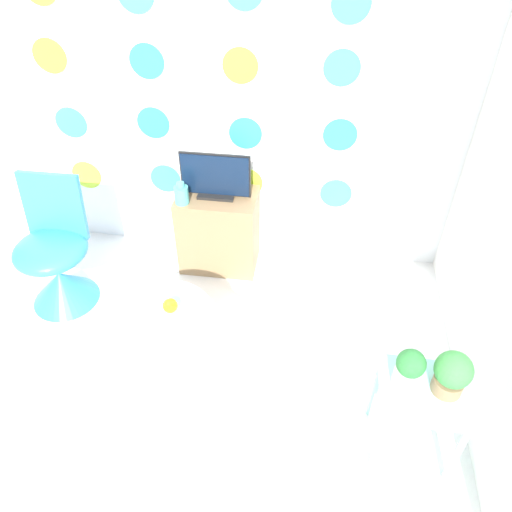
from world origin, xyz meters
TOP-DOWN VIEW (x-y plane):
  - ground_plane at (0.00, 0.00)m, footprint 12.00×12.00m
  - wall_back_dotted at (0.00, 1.98)m, footprint 4.30×0.05m
  - bathtub at (0.05, 0.72)m, footprint 1.03×0.67m
  - rubber_duck at (0.10, 0.75)m, footprint 0.07×0.08m
  - chair at (-0.81, 1.27)m, footprint 0.45×0.45m
  - tv_cabinet at (0.13, 1.76)m, footprint 0.52×0.34m
  - tv at (0.13, 1.76)m, footprint 0.45×0.12m
  - vase at (-0.07, 1.66)m, footprint 0.09×0.09m
  - side_table at (1.33, 0.51)m, footprint 0.40×0.36m
  - potted_plant_left at (1.24, 0.53)m, footprint 0.13×0.13m
  - potted_plant_right at (1.42, 0.53)m, footprint 0.17×0.17m

SIDE VIEW (x-z plane):
  - ground_plane at x=0.00m, z-range 0.00..0.00m
  - chair at x=-0.81m, z-range -0.15..0.70m
  - bathtub at x=0.05m, z-range 0.00..0.55m
  - tv_cabinet at x=0.13m, z-range 0.00..0.57m
  - side_table at x=1.33m, z-range 0.14..0.62m
  - potted_plant_left at x=1.24m, z-range 0.48..0.69m
  - potted_plant_right at x=1.42m, z-range 0.48..0.71m
  - rubber_duck at x=0.10m, z-range 0.55..0.64m
  - vase at x=-0.07m, z-range 0.56..0.71m
  - tv at x=0.13m, z-range 0.55..0.86m
  - wall_back_dotted at x=0.00m, z-range 0.00..2.60m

